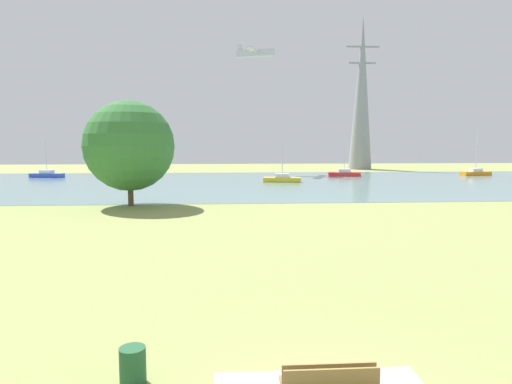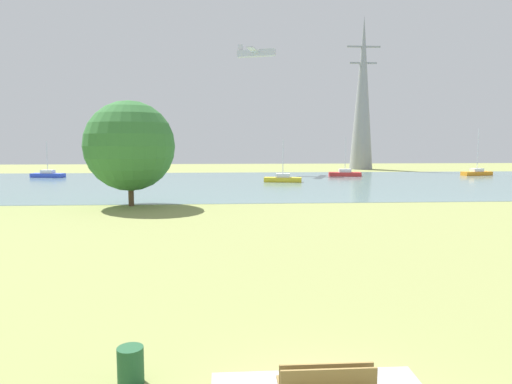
% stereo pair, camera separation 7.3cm
% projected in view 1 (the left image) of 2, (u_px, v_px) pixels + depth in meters
% --- Properties ---
extents(ground_plane, '(160.00, 160.00, 0.00)m').
position_uv_depth(ground_plane, '(254.00, 220.00, 30.42)').
color(ground_plane, '#8C9351').
extents(litter_bin, '(0.56, 0.56, 0.80)m').
position_uv_depth(litter_bin, '(133.00, 366.00, 9.72)').
color(litter_bin, '#1E512D').
rests_on(litter_bin, ground).
extents(water_surface, '(140.00, 40.00, 0.02)m').
position_uv_depth(water_surface, '(240.00, 183.00, 58.19)').
color(water_surface, slate).
rests_on(water_surface, ground).
extents(sailboat_yellow, '(5.00, 2.38, 5.57)m').
position_uv_depth(sailboat_yellow, '(282.00, 179.00, 59.26)').
color(sailboat_yellow, yellow).
rests_on(sailboat_yellow, water_surface).
extents(sailboat_orange, '(5.01, 2.45, 7.25)m').
position_uv_depth(sailboat_orange, '(476.00, 172.00, 71.19)').
color(sailboat_orange, orange).
rests_on(sailboat_orange, water_surface).
extents(sailboat_brown, '(4.99, 2.31, 6.19)m').
position_uv_depth(sailboat_brown, '(133.00, 175.00, 66.14)').
color(sailboat_brown, brown).
rests_on(sailboat_brown, water_surface).
extents(sailboat_red, '(4.96, 2.12, 5.91)m').
position_uv_depth(sailboat_red, '(344.00, 173.00, 69.52)').
color(sailboat_red, red).
rests_on(sailboat_red, water_surface).
extents(sailboat_blue, '(5.00, 2.41, 5.31)m').
position_uv_depth(sailboat_blue, '(47.00, 175.00, 66.96)').
color(sailboat_blue, blue).
rests_on(sailboat_blue, water_surface).
extents(tree_east_far, '(7.21, 7.21, 8.44)m').
position_uv_depth(tree_east_far, '(129.00, 146.00, 36.61)').
color(tree_east_far, brown).
rests_on(tree_east_far, ground).
extents(electricity_pylon, '(6.40, 4.40, 28.78)m').
position_uv_depth(electricity_pylon, '(362.00, 93.00, 87.00)').
color(electricity_pylon, gray).
rests_on(electricity_pylon, ground).
extents(light_aircraft, '(6.41, 8.30, 2.10)m').
position_uv_depth(light_aircraft, '(255.00, 53.00, 75.91)').
color(light_aircraft, silver).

